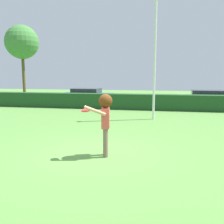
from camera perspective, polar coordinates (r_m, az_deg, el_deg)
name	(u,v)px	position (r m, az deg, el deg)	size (l,w,h in m)	color
ground_plane	(95,153)	(7.55, -3.90, -9.46)	(60.00, 60.00, 0.00)	#588D3F
person	(105,115)	(6.97, -1.59, -0.79)	(0.75, 0.64, 1.82)	#7F6254
frisbee	(85,110)	(6.84, -6.24, 0.37)	(0.24, 0.24, 0.06)	red
lamppost	(155,53)	(13.07, 9.99, 13.33)	(0.24, 0.24, 6.23)	silver
hedge_row	(131,102)	(16.84, 4.37, 2.45)	(23.95, 0.90, 1.04)	#1F4721
parked_car_blue	(87,95)	(20.18, -5.97, 3.94)	(4.29, 2.00, 1.25)	#263FA5
parked_car_white	(207,98)	(19.10, 21.34, 3.12)	(4.29, 2.01, 1.25)	white
oak_tree	(22,43)	(24.93, -20.31, 14.99)	(3.09, 3.09, 6.88)	brown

